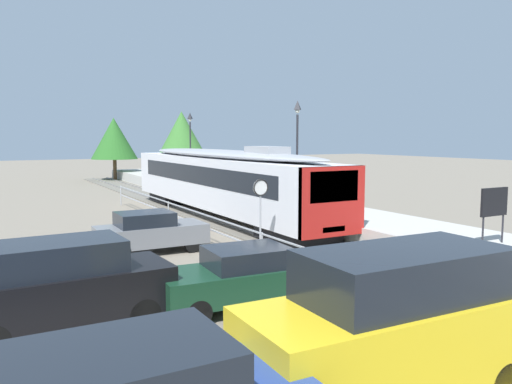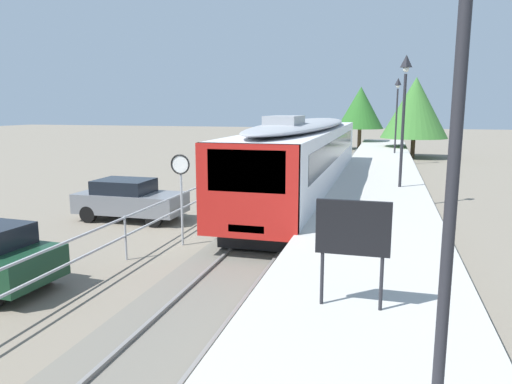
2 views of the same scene
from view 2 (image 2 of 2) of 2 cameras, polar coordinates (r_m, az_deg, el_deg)
name	(u,v)px [view 2 (image 2 of 2)]	position (r m, az deg, el deg)	size (l,w,h in m)	color
ground_plane	(242,196)	(22.59, -1.68, -0.53)	(160.00, 160.00, 0.00)	slate
track_rails	(304,199)	(21.91, 5.84, -0.82)	(3.20, 60.00, 0.14)	#6B665B
commuter_train	(306,153)	(21.72, 5.99, 4.71)	(2.82, 19.33, 3.74)	silver
station_platform	(378,193)	(21.56, 14.41, -0.14)	(3.90, 60.00, 0.90)	#B7B5AD
platform_lamp_near_end	(462,56)	(4.89, 23.47, 14.72)	(0.34, 0.34, 5.35)	#232328
platform_lamp_mid_platform	(404,96)	(20.47, 17.40, 10.93)	(0.34, 0.34, 5.35)	#232328
platform_lamp_far_end	(397,101)	(36.10, 16.59, 10.41)	(0.34, 0.34, 5.35)	#232328
platform_notice_board	(353,232)	(7.84, 11.56, -4.69)	(1.20, 0.08, 1.80)	#232328
speed_limit_sign	(181,177)	(14.37, -9.04, 1.82)	(0.61, 0.10, 2.81)	#9EA0A5
carpark_fence	(125,228)	(13.53, -15.45, -4.19)	(0.06, 36.06, 1.25)	#9EA0A5
parked_hatchback_grey	(129,199)	(18.34, -14.95, -0.84)	(4.01, 1.77, 1.53)	slate
tree_behind_carpark	(415,108)	(42.23, 18.56, 9.57)	(5.47, 5.47, 6.66)	brown
tree_behind_station_far	(360,108)	(48.33, 12.44, 9.85)	(4.52, 4.52, 6.20)	brown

